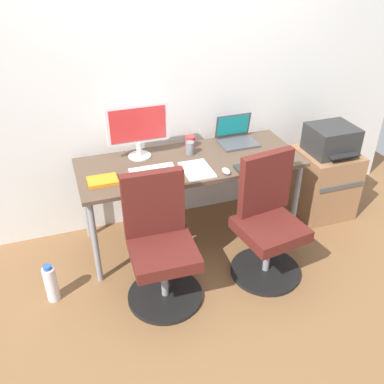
{
  "coord_description": "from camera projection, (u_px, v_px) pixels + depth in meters",
  "views": [
    {
      "loc": [
        -0.94,
        -2.79,
        2.28
      ],
      "look_at": [
        0.0,
        -0.05,
        0.48
      ],
      "focal_mm": 39.88,
      "sensor_mm": 36.0,
      "label": 1
    }
  ],
  "objects": [
    {
      "name": "water_bottle_on_floor",
      "position": [
        51.0,
        283.0,
        3.0
      ],
      "size": [
        0.09,
        0.09,
        0.31
      ],
      "color": "white",
      "rests_on": "ground"
    },
    {
      "name": "office_chair_right",
      "position": [
        267.0,
        223.0,
        3.14
      ],
      "size": [
        0.54,
        0.54,
        0.94
      ],
      "color": "black",
      "rests_on": "ground"
    },
    {
      "name": "side_cabinet",
      "position": [
        323.0,
        182.0,
        3.88
      ],
      "size": [
        0.48,
        0.5,
        0.61
      ],
      "color": "#996B47",
      "rests_on": "ground"
    },
    {
      "name": "back_wall",
      "position": [
        173.0,
        74.0,
        3.36
      ],
      "size": [
        4.4,
        0.04,
        2.6
      ],
      "primitive_type": "cube",
      "color": "white",
      "rests_on": "ground"
    },
    {
      "name": "mouse_by_monitor",
      "position": [
        289.0,
        158.0,
        3.32
      ],
      "size": [
        0.06,
        0.1,
        0.03
      ],
      "primitive_type": "ellipsoid",
      "color": "#B7B7B7",
      "rests_on": "desk"
    },
    {
      "name": "mouse_by_laptop",
      "position": [
        226.0,
        171.0,
        3.15
      ],
      "size": [
        0.06,
        0.1,
        0.03
      ],
      "primitive_type": "ellipsoid",
      "color": "silver",
      "rests_on": "desk"
    },
    {
      "name": "printer",
      "position": [
        331.0,
        140.0,
        3.66
      ],
      "size": [
        0.38,
        0.4,
        0.24
      ],
      "color": "#2D2D2D",
      "rests_on": "side_cabinet"
    },
    {
      "name": "desk",
      "position": [
        190.0,
        168.0,
        3.35
      ],
      "size": [
        1.74,
        0.68,
        0.73
      ],
      "color": "brown",
      "rests_on": "ground"
    },
    {
      "name": "keyboard_by_laptop",
      "position": [
        257.0,
        166.0,
        3.23
      ],
      "size": [
        0.34,
        0.12,
        0.02
      ],
      "primitive_type": "cube",
      "color": "#2D2D2D",
      "rests_on": "desk"
    },
    {
      "name": "open_laptop",
      "position": [
        236.0,
        136.0,
        3.58
      ],
      "size": [
        0.31,
        0.26,
        0.23
      ],
      "color": "#4C4C51",
      "rests_on": "desk"
    },
    {
      "name": "coffee_mug",
      "position": [
        190.0,
        142.0,
        3.51
      ],
      "size": [
        0.08,
        0.08,
        0.09
      ],
      "primitive_type": "cylinder",
      "color": "red",
      "rests_on": "desk"
    },
    {
      "name": "keyboard_by_monitor",
      "position": [
        152.0,
        170.0,
        3.18
      ],
      "size": [
        0.34,
        0.12,
        0.02
      ],
      "primitive_type": "cube",
      "color": "silver",
      "rests_on": "desk"
    },
    {
      "name": "ground_plane",
      "position": [
        190.0,
        236.0,
        3.71
      ],
      "size": [
        5.28,
        5.28,
        0.0
      ],
      "primitive_type": "plane",
      "color": "brown"
    },
    {
      "name": "notebook",
      "position": [
        103.0,
        181.0,
        3.03
      ],
      "size": [
        0.21,
        0.15,
        0.03
      ],
      "primitive_type": "cube",
      "color": "orange",
      "rests_on": "desk"
    },
    {
      "name": "paper_pile",
      "position": [
        196.0,
        170.0,
        3.18
      ],
      "size": [
        0.21,
        0.3,
        0.01
      ],
      "primitive_type": "cube",
      "color": "white",
      "rests_on": "desk"
    },
    {
      "name": "office_chair_left",
      "position": [
        160.0,
        246.0,
        2.92
      ],
      "size": [
        0.54,
        0.54,
        0.94
      ],
      "color": "black",
      "rests_on": "ground"
    },
    {
      "name": "desktop_monitor",
      "position": [
        138.0,
        127.0,
        3.25
      ],
      "size": [
        0.48,
        0.18,
        0.43
      ],
      "color": "silver",
      "rests_on": "desk"
    },
    {
      "name": "pen_cup",
      "position": [
        190.0,
        148.0,
        3.39
      ],
      "size": [
        0.07,
        0.07,
        0.1
      ],
      "primitive_type": "cylinder",
      "color": "slate",
      "rests_on": "desk"
    }
  ]
}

